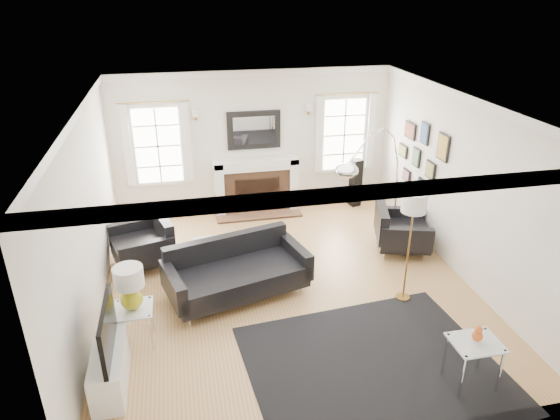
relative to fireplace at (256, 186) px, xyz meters
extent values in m
plane|color=#AD7B48|center=(0.00, -2.79, -0.54)|extent=(6.00, 6.00, 0.00)
cube|color=white|center=(0.00, 0.21, 0.86)|extent=(5.50, 0.04, 2.80)
cube|color=white|center=(0.00, -5.79, 0.86)|extent=(5.50, 0.04, 2.80)
cube|color=white|center=(-2.75, -2.79, 0.86)|extent=(0.04, 6.00, 2.80)
cube|color=white|center=(2.75, -2.79, 0.86)|extent=(0.04, 6.00, 2.80)
cube|color=white|center=(0.00, -2.79, 2.26)|extent=(5.50, 6.00, 0.02)
cube|color=white|center=(0.00, -2.79, 2.20)|extent=(5.50, 6.00, 0.12)
cube|color=white|center=(-0.75, 0.01, 0.01)|extent=(0.18, 0.38, 1.10)
cube|color=white|center=(0.75, 0.01, 0.01)|extent=(0.18, 0.38, 1.10)
cube|color=white|center=(0.00, 0.01, 0.51)|extent=(1.70, 0.38, 0.12)
cube|color=white|center=(0.00, 0.01, 0.41)|extent=(1.50, 0.34, 0.10)
cube|color=brown|center=(0.00, 0.03, -0.09)|extent=(1.30, 0.30, 0.90)
cube|color=black|center=(0.00, -0.07, -0.16)|extent=(0.90, 0.10, 0.76)
cube|color=brown|center=(0.00, -0.24, -0.52)|extent=(1.70, 0.50, 0.04)
cube|color=black|center=(0.00, 0.17, 1.11)|extent=(1.05, 0.06, 0.75)
cube|color=white|center=(0.00, 0.13, 1.11)|extent=(0.82, 0.02, 0.55)
cube|color=white|center=(-1.85, 0.18, 0.91)|extent=(1.00, 0.05, 1.60)
cube|color=white|center=(-1.85, 0.15, 0.91)|extent=(0.84, 0.02, 1.44)
cube|color=white|center=(-2.40, 0.08, 0.96)|extent=(0.14, 0.05, 1.55)
cube|color=white|center=(-1.30, 0.08, 0.96)|extent=(0.14, 0.05, 1.55)
cube|color=white|center=(1.85, 0.18, 0.91)|extent=(1.00, 0.05, 1.60)
cube|color=white|center=(1.85, 0.15, 0.91)|extent=(0.84, 0.02, 1.44)
cube|color=white|center=(1.30, 0.08, 0.96)|extent=(0.14, 0.05, 1.55)
cube|color=white|center=(2.40, 0.08, 0.96)|extent=(0.14, 0.05, 1.55)
cube|color=black|center=(2.72, -2.19, 1.31)|extent=(0.03, 0.34, 0.44)
cube|color=#A9852D|center=(2.70, -2.19, 1.31)|extent=(0.01, 0.29, 0.39)
cube|color=black|center=(2.72, -1.54, 1.36)|extent=(0.03, 0.28, 0.38)
cube|color=#314987|center=(2.70, -1.54, 1.36)|extent=(0.01, 0.23, 0.33)
cube|color=black|center=(2.72, -0.99, 1.26)|extent=(0.03, 0.40, 0.30)
cube|color=brown|center=(2.70, -0.99, 1.26)|extent=(0.01, 0.35, 0.25)
cube|color=black|center=(2.72, -1.89, 0.81)|extent=(0.03, 0.30, 0.30)
cube|color=olive|center=(2.70, -1.89, 0.81)|extent=(0.01, 0.25, 0.25)
cube|color=black|center=(2.72, -1.34, 0.86)|extent=(0.03, 0.26, 0.34)
cube|color=#4F804D|center=(2.70, -1.34, 0.86)|extent=(0.01, 0.21, 0.29)
cube|color=black|center=(2.72, -0.79, 0.81)|extent=(0.03, 0.32, 0.24)
cube|color=olive|center=(2.70, -0.79, 0.81)|extent=(0.01, 0.27, 0.19)
cube|color=black|center=(2.72, -1.64, 0.41)|extent=(0.03, 0.24, 0.30)
cube|color=navy|center=(2.70, -1.64, 0.41)|extent=(0.01, 0.19, 0.25)
cube|color=black|center=(2.72, -1.04, 0.41)|extent=(0.03, 0.28, 0.22)
cube|color=#A35F7B|center=(2.70, -1.04, 0.41)|extent=(0.01, 0.23, 0.17)
cube|color=white|center=(-2.45, -4.49, -0.29)|extent=(0.35, 1.00, 0.50)
cube|color=black|center=(-2.40, -4.49, 0.26)|extent=(0.05, 1.00, 0.58)
cube|color=black|center=(0.63, -4.84, -0.54)|extent=(3.19, 2.74, 0.01)
cube|color=black|center=(-0.78, -2.96, -0.24)|extent=(2.13, 1.40, 0.33)
cube|color=black|center=(-0.88, -2.56, 0.00)|extent=(1.93, 0.65, 0.54)
cube|color=black|center=(-1.70, -3.21, -0.11)|extent=(0.39, 0.93, 0.41)
cube|color=black|center=(0.15, -2.71, -0.11)|extent=(0.39, 0.93, 0.41)
cube|color=black|center=(-2.20, -1.77, -0.24)|extent=(1.06, 1.06, 0.32)
cube|color=black|center=(-1.83, -1.66, -0.01)|extent=(0.38, 0.87, 0.54)
cube|color=black|center=(-2.32, -1.35, -0.11)|extent=(0.86, 0.36, 0.41)
cube|color=black|center=(-2.08, -2.18, -0.11)|extent=(0.86, 0.36, 0.41)
cube|color=black|center=(2.20, -2.16, -0.25)|extent=(1.05, 1.05, 0.32)
cube|color=black|center=(1.83, -2.05, -0.01)|extent=(0.38, 0.86, 0.53)
cube|color=black|center=(2.08, -2.57, -0.12)|extent=(0.85, 0.36, 0.40)
cube|color=black|center=(2.32, -1.75, -0.12)|extent=(0.85, 0.36, 0.40)
cube|color=silver|center=(-0.94, -2.14, -0.16)|extent=(0.89, 0.89, 0.02)
cylinder|color=silver|center=(-1.35, -2.54, -0.34)|extent=(0.04, 0.04, 0.40)
cylinder|color=silver|center=(-0.54, -2.54, -0.34)|extent=(0.04, 0.04, 0.40)
cylinder|color=silver|center=(-1.35, -1.73, -0.34)|extent=(0.04, 0.04, 0.40)
cylinder|color=silver|center=(-0.54, -1.73, -0.34)|extent=(0.04, 0.04, 0.40)
cube|color=silver|center=(-2.20, -3.75, -0.02)|extent=(0.48, 0.48, 0.02)
cylinder|color=silver|center=(-2.40, -3.95, -0.28)|extent=(0.04, 0.04, 0.53)
cylinder|color=silver|center=(-2.00, -3.95, -0.28)|extent=(0.04, 0.04, 0.53)
cylinder|color=silver|center=(-2.40, -3.55, -0.28)|extent=(0.04, 0.04, 0.53)
cylinder|color=silver|center=(-2.00, -3.55, -0.28)|extent=(0.04, 0.04, 0.53)
cube|color=silver|center=(1.62, -5.31, 0.05)|extent=(0.55, 0.46, 0.02)
cylinder|color=silver|center=(1.38, -5.50, -0.24)|extent=(0.04, 0.04, 0.60)
cylinder|color=silver|center=(1.85, -5.50, -0.24)|extent=(0.04, 0.04, 0.60)
cylinder|color=silver|center=(1.38, -5.12, -0.24)|extent=(0.04, 0.04, 0.60)
cylinder|color=silver|center=(1.85, -5.12, -0.24)|extent=(0.04, 0.04, 0.60)
sphere|color=#B5AC16|center=(-2.20, -3.75, 0.13)|extent=(0.28, 0.28, 0.28)
cylinder|color=#B5AC16|center=(-2.20, -3.75, 0.27)|extent=(0.04, 0.04, 0.11)
cylinder|color=white|center=(-2.20, -3.75, 0.45)|extent=(0.37, 0.37, 0.26)
sphere|color=#CA5519|center=(1.62, -5.31, 0.14)|extent=(0.12, 0.12, 0.12)
sphere|color=#CA5519|center=(1.62, -5.31, 0.23)|extent=(0.09, 0.09, 0.09)
cube|color=white|center=(2.20, -1.77, -0.44)|extent=(0.24, 0.39, 0.20)
ellipsoid|color=silver|center=(0.83, -2.94, 1.31)|extent=(0.33, 0.33, 0.20)
cylinder|color=#A27B38|center=(1.61, -3.54, -0.53)|extent=(0.21, 0.21, 0.03)
cylinder|color=#A27B38|center=(1.61, -3.54, 0.21)|extent=(0.03, 0.03, 1.50)
cylinder|color=white|center=(1.61, -3.54, 1.01)|extent=(0.34, 0.34, 0.28)
cube|color=black|center=(2.05, -0.14, -0.04)|extent=(0.24, 0.24, 1.00)
camera|label=1|loc=(-1.46, -9.22, 3.73)|focal=32.00mm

